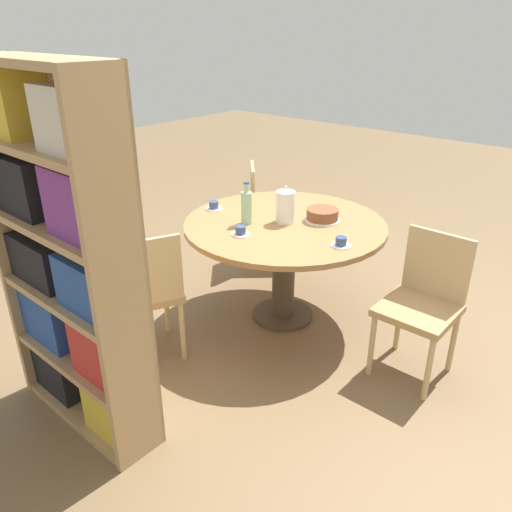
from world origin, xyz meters
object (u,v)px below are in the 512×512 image
object	(u,v)px
chair_b	(268,210)
water_bottle	(247,207)
chair_a	(423,301)
cup_b	(341,243)
bookshelf	(70,265)
cup_a	(241,231)
chair_c	(146,291)
cup_c	(214,206)
coffee_pot	(285,206)
cake_main	(322,215)

from	to	relation	value
chair_b	water_bottle	bearing A→B (deg)	168.82
chair_a	cup_b	distance (m)	0.60
bookshelf	cup_a	world-z (taller)	bookshelf
chair_c	cup_a	world-z (taller)	chair_c
water_bottle	bookshelf	bearing A→B (deg)	90.50
cup_a	cup_c	size ratio (longest dim) A/B	1.00
chair_c	cup_a	xyz separation A→B (m)	(-0.27, -0.58, 0.29)
chair_a	chair_b	size ratio (longest dim) A/B	1.00
chair_c	water_bottle	size ratio (longest dim) A/B	3.01
cup_c	cup_b	bearing A→B (deg)	-177.99
chair_a	water_bottle	size ratio (longest dim) A/B	3.01
coffee_pot	bookshelf	bearing A→B (deg)	83.46
chair_a	water_bottle	world-z (taller)	water_bottle
chair_b	cup_a	world-z (taller)	chair_b
coffee_pot	chair_c	bearing A→B (deg)	70.12
coffee_pot	cup_a	world-z (taller)	coffee_pot
cup_a	cake_main	bearing A→B (deg)	-114.33
coffee_pot	cup_c	xyz separation A→B (m)	(0.55, 0.14, -0.09)
chair_a	cup_a	xyz separation A→B (m)	(1.08, 0.43, 0.29)
chair_a	cup_b	bearing A→B (deg)	-162.12
bookshelf	water_bottle	size ratio (longest dim) A/B	6.37
cup_a	cup_c	bearing A→B (deg)	-25.78
chair_c	cup_c	size ratio (longest dim) A/B	7.03
cup_b	cup_c	bearing A→B (deg)	2.01
coffee_pot	cup_c	size ratio (longest dim) A/B	2.06
chair_c	cup_a	bearing A→B (deg)	178.45
water_bottle	cup_c	size ratio (longest dim) A/B	2.33
chair_a	cup_a	bearing A→B (deg)	-158.39
water_bottle	cake_main	bearing A→B (deg)	-133.56
chair_b	cup_c	xyz separation A→B (m)	(-0.18, 0.83, 0.29)
cake_main	cup_a	size ratio (longest dim) A/B	1.98
chair_a	cup_b	size ratio (longest dim) A/B	7.03
water_bottle	chair_a	bearing A→B (deg)	-168.02
cup_c	chair_c	bearing A→B (deg)	104.60
bookshelf	coffee_pot	world-z (taller)	bookshelf
chair_b	cup_b	bearing A→B (deg)	-165.59
cup_a	coffee_pot	bearing A→B (deg)	-101.39
bookshelf	water_bottle	distance (m)	1.30
water_bottle	cup_a	distance (m)	0.23
chair_b	chair_c	world-z (taller)	same
chair_c	cup_c	world-z (taller)	chair_c
chair_b	cup_a	bearing A→B (deg)	168.73
cup_b	cake_main	bearing A→B (deg)	-40.88
chair_a	cup_b	xyz separation A→B (m)	(0.50, 0.16, 0.29)
chair_a	cup_b	world-z (taller)	chair_a
chair_c	chair_b	bearing A→B (deg)	-143.47
water_bottle	cup_a	xyz separation A→B (m)	(-0.11, 0.18, -0.10)
chair_a	coffee_pot	world-z (taller)	coffee_pot
bookshelf	cake_main	world-z (taller)	bookshelf
chair_a	cake_main	bearing A→B (deg)	171.23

